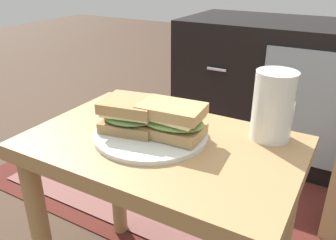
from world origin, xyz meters
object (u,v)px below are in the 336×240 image
(plate, at_px, (151,134))
(sandwich_back, at_px, (172,120))
(sandwich_front, at_px, (131,115))
(tv_cabinet, at_px, (293,91))
(beer_glass, at_px, (273,107))

(plate, height_order, sandwich_back, sandwich_back)
(plate, bearing_deg, sandwich_front, -169.72)
(plate, bearing_deg, tv_cabinet, 82.66)
(sandwich_front, bearing_deg, beer_glass, 25.75)
(plate, height_order, sandwich_front, sandwich_front)
(sandwich_front, xyz_separation_m, sandwich_back, (0.09, 0.02, 0.00))
(tv_cabinet, bearing_deg, sandwich_back, -94.68)
(sandwich_front, distance_m, sandwich_back, 0.09)
(plate, xyz_separation_m, beer_glass, (0.22, 0.12, 0.06))
(tv_cabinet, bearing_deg, plate, -97.34)
(plate, relative_size, sandwich_front, 1.72)
(beer_glass, bearing_deg, tv_cabinet, 96.70)
(plate, bearing_deg, beer_glass, 28.57)
(tv_cabinet, distance_m, plate, 0.97)
(sandwich_back, relative_size, beer_glass, 0.99)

